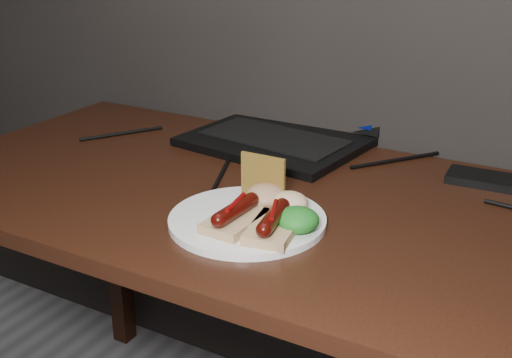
% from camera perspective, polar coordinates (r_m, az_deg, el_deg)
% --- Properties ---
extents(desk, '(1.40, 0.70, 0.75)m').
position_cam_1_polar(desk, '(1.24, 0.35, -4.91)').
color(desk, '#351A0D').
rests_on(desk, ground).
extents(laptop, '(0.42, 0.41, 0.25)m').
position_cam_1_polar(laptop, '(1.49, 3.00, 5.46)').
color(laptop, black).
rests_on(laptop, desk).
extents(hard_drive, '(0.13, 0.08, 0.02)m').
position_cam_1_polar(hard_drive, '(1.32, 19.34, 0.03)').
color(hard_drive, black).
rests_on(hard_drive, desk).
extents(desk_cables, '(1.03, 0.42, 0.01)m').
position_cam_1_polar(desk_cables, '(1.34, 3.16, 1.41)').
color(desk_cables, black).
rests_on(desk_cables, desk).
extents(plate, '(0.28, 0.28, 0.01)m').
position_cam_1_polar(plate, '(1.08, -0.78, -3.67)').
color(plate, white).
rests_on(plate, desk).
extents(bread_sausage_center, '(0.08, 0.12, 0.04)m').
position_cam_1_polar(bread_sausage_center, '(1.04, -1.83, -3.31)').
color(bread_sausage_center, '#E3C585').
rests_on(bread_sausage_center, plate).
extents(bread_sausage_right, '(0.09, 0.13, 0.04)m').
position_cam_1_polar(bread_sausage_right, '(1.02, 1.55, -4.00)').
color(bread_sausage_right, '#E3C585').
rests_on(bread_sausage_right, plate).
extents(crispbread, '(0.09, 0.01, 0.08)m').
position_cam_1_polar(crispbread, '(1.12, 0.62, 0.08)').
color(crispbread, olive).
rests_on(crispbread, plate).
extents(salad_greens, '(0.07, 0.07, 0.04)m').
position_cam_1_polar(salad_greens, '(1.03, 3.71, -3.63)').
color(salad_greens, '#144F0F').
rests_on(salad_greens, plate).
extents(salsa_mound, '(0.07, 0.07, 0.04)m').
position_cam_1_polar(salsa_mound, '(1.11, 0.87, -1.49)').
color(salsa_mound, maroon).
rests_on(salsa_mound, plate).
extents(coleslaw_mound, '(0.06, 0.06, 0.04)m').
position_cam_1_polar(coleslaw_mound, '(1.09, 2.97, -2.10)').
color(coleslaw_mound, silver).
rests_on(coleslaw_mound, plate).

